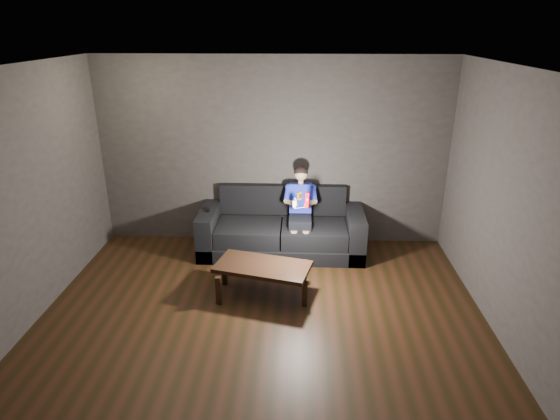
{
  "coord_description": "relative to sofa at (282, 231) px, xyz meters",
  "views": [
    {
      "loc": [
        0.4,
        -4.0,
        3.06
      ],
      "look_at": [
        0.15,
        1.55,
        0.85
      ],
      "focal_mm": 30.0,
      "sensor_mm": 36.0,
      "label": 1
    }
  ],
  "objects": [
    {
      "name": "wii_remote_black",
      "position": [
        -1.04,
        -0.09,
        0.35
      ],
      "size": [
        0.06,
        0.15,
        0.03
      ],
      "color": "black",
      "rests_on": "sofa"
    },
    {
      "name": "wii_remote_red",
      "position": [
        0.35,
        -0.5,
        0.67
      ],
      "size": [
        0.07,
        0.08,
        0.2
      ],
      "color": "#F10015",
      "rests_on": "child"
    },
    {
      "name": "floor",
      "position": [
        -0.15,
        -2.13,
        -0.29
      ],
      "size": [
        5.0,
        5.0,
        0.0
      ],
      "primitive_type": "plane",
      "color": "black",
      "rests_on": "ground"
    },
    {
      "name": "child",
      "position": [
        0.26,
        -0.06,
        0.45
      ],
      "size": [
        0.46,
        0.57,
        1.13
      ],
      "color": "black",
      "rests_on": "sofa"
    },
    {
      "name": "nunchuk_white",
      "position": [
        0.19,
        -0.5,
        0.62
      ],
      "size": [
        0.07,
        0.1,
        0.15
      ],
      "color": "white",
      "rests_on": "child"
    },
    {
      "name": "sofa",
      "position": [
        0.0,
        0.0,
        0.0
      ],
      "size": [
        2.31,
        1.0,
        0.89
      ],
      "color": "black",
      "rests_on": "floor"
    },
    {
      "name": "coffee_table",
      "position": [
        -0.18,
        -1.23,
        0.06
      ],
      "size": [
        1.21,
        0.81,
        0.4
      ],
      "color": "black",
      "rests_on": "floor"
    },
    {
      "name": "back_wall",
      "position": [
        -0.15,
        0.37,
        1.06
      ],
      "size": [
        5.0,
        0.04,
        2.7
      ],
      "primitive_type": "cube",
      "color": "#35322E",
      "rests_on": "ground"
    },
    {
      "name": "ceiling",
      "position": [
        -0.15,
        -2.13,
        2.41
      ],
      "size": [
        5.0,
        5.0,
        0.02
      ],
      "primitive_type": "cube",
      "color": "silver",
      "rests_on": "back_wall"
    },
    {
      "name": "right_wall",
      "position": [
        2.35,
        -2.13,
        1.06
      ],
      "size": [
        0.04,
        5.0,
        2.7
      ],
      "primitive_type": "cube",
      "color": "#35322E",
      "rests_on": "ground"
    }
  ]
}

